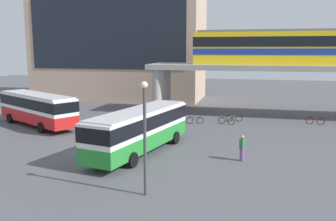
% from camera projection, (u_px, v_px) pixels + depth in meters
% --- Properties ---
extents(ground_plane, '(120.00, 120.00, 0.00)m').
position_uv_depth(ground_plane, '(146.00, 124.00, 36.69)').
color(ground_plane, '#515156').
extents(station_building, '(25.60, 10.77, 17.70)m').
position_uv_depth(station_building, '(119.00, 41.00, 55.60)').
color(station_building, tan).
rests_on(station_building, ground_plane).
extents(elevated_platform, '(33.72, 6.28, 5.84)m').
position_uv_depth(elevated_platform, '(298.00, 72.00, 39.92)').
color(elevated_platform, '#9E9B93').
rests_on(elevated_platform, ground_plane).
extents(train, '(19.81, 2.96, 3.84)m').
position_uv_depth(train, '(283.00, 47.00, 39.86)').
color(train, yellow).
rests_on(train, elevated_platform).
extents(bus_main, '(4.90, 11.33, 3.22)m').
position_uv_depth(bus_main, '(140.00, 126.00, 26.06)').
color(bus_main, '#268C33').
rests_on(bus_main, ground_plane).
extents(bus_secondary, '(10.84, 7.69, 3.22)m').
position_uv_depth(bus_secondary, '(37.00, 106.00, 35.34)').
color(bus_secondary, red).
rests_on(bus_secondary, ground_plane).
extents(bicycle_brown, '(1.71, 0.66, 1.04)m').
position_uv_depth(bicycle_brown, '(226.00, 121.00, 36.51)').
color(bicycle_brown, black).
rests_on(bicycle_brown, ground_plane).
extents(bicycle_red, '(1.77, 0.41, 1.04)m').
position_uv_depth(bicycle_red, '(315.00, 121.00, 36.41)').
color(bicycle_red, black).
rests_on(bicycle_red, ground_plane).
extents(bicycle_blue, '(1.77, 0.42, 1.04)m').
position_uv_depth(bicycle_blue, '(195.00, 120.00, 36.74)').
color(bicycle_blue, black).
rests_on(bicycle_blue, ground_plane).
extents(bicycle_green, '(1.73, 0.58, 1.04)m').
position_uv_depth(bicycle_green, '(234.00, 118.00, 37.93)').
color(bicycle_green, black).
rests_on(bicycle_green, ground_plane).
extents(pedestrian_by_bike_rack, '(0.48, 0.42, 1.57)m').
position_uv_depth(pedestrian_by_bike_rack, '(144.00, 123.00, 33.59)').
color(pedestrian_by_bike_rack, '#724C8C').
rests_on(pedestrian_by_bike_rack, ground_plane).
extents(pedestrian_at_kerb, '(0.41, 0.47, 1.79)m').
position_uv_depth(pedestrian_at_kerb, '(242.00, 149.00, 24.36)').
color(pedestrian_at_kerb, '#724C8C').
rests_on(pedestrian_at_kerb, ground_plane).
extents(lamp_post, '(0.36, 0.36, 5.94)m').
position_uv_depth(lamp_post, '(145.00, 129.00, 18.14)').
color(lamp_post, '#3F3F44').
rests_on(lamp_post, ground_plane).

